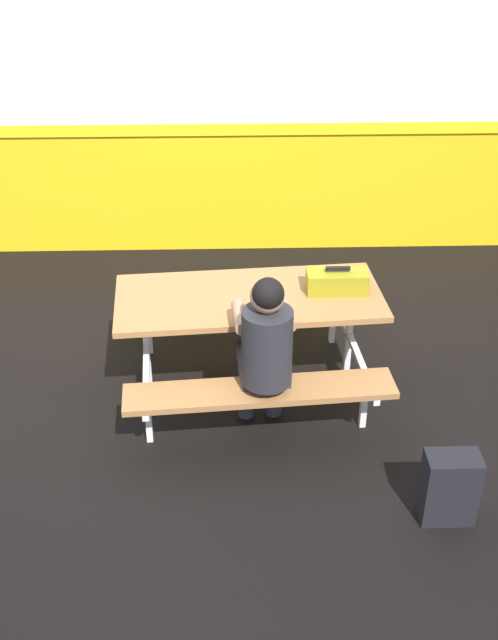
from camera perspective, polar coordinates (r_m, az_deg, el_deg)
The scene contains 6 objects.
ground_plane at distance 5.48m, azimuth -4.37°, elevation -5.06°, with size 10.00×10.00×0.02m, color black.
accent_backdrop at distance 6.95m, azimuth -4.11°, elevation 14.71°, with size 8.00×0.14×2.60m.
picnic_table_main at distance 5.15m, azimuth 0.00°, elevation 0.22°, with size 1.80×1.67×0.74m.
student_nearer at distance 4.62m, azimuth 1.21°, elevation -1.91°, with size 0.38×0.53×1.21m.
toolbox_grey at distance 5.12m, azimuth 6.50°, elevation 2.85°, with size 0.40×0.18×0.18m.
backpack_dark at distance 4.53m, azimuth 14.50°, elevation -11.82°, with size 0.30×0.22×0.44m.
Camera 1 is at (0.29, -4.40, 3.25)m, focal length 43.49 mm.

